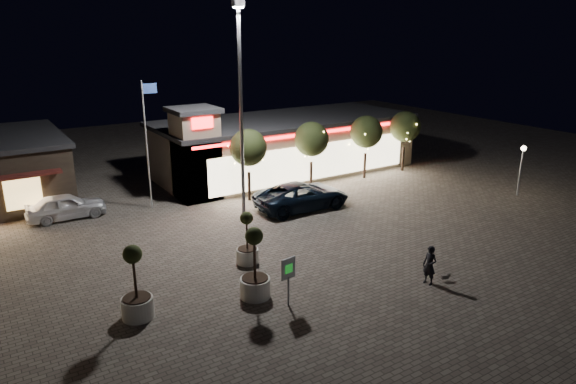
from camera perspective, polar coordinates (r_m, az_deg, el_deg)
ground at (r=23.72m, az=-0.07°, el=-9.69°), size 90.00×90.00×0.00m
retail_building at (r=40.46m, az=-0.74°, el=5.25°), size 20.40×8.40×6.10m
floodlight_pole at (r=29.27m, az=-5.26°, el=9.96°), size 0.60×0.40×12.38m
flagpole at (r=32.77m, az=-15.35°, el=6.20°), size 0.95×0.10×8.00m
lamp_post_east at (r=37.98m, az=24.55°, el=3.19°), size 0.36×0.36×3.48m
string_tree_a at (r=33.41m, az=-4.43°, el=4.91°), size 2.42×2.42×4.79m
string_tree_b at (r=35.98m, az=2.63°, el=5.86°), size 2.42×2.42×4.79m
string_tree_c at (r=39.02m, az=8.69°, el=6.61°), size 2.42×2.42×4.79m
string_tree_d at (r=41.73m, az=12.88°, el=7.08°), size 2.42×2.42×4.79m
pickup_truck at (r=32.41m, az=1.58°, el=-0.40°), size 6.25×3.06×1.71m
white_sedan at (r=33.49m, az=-23.44°, el=-1.45°), size 4.57×1.91×1.54m
pedestrian at (r=23.82m, az=15.46°, el=-7.85°), size 0.51×0.71×1.79m
dog at (r=24.55m, az=17.16°, el=-8.93°), size 0.45×0.24×0.24m
planter_left at (r=21.29m, az=-16.48°, el=-10.98°), size 1.26×1.26×3.09m
planter_mid at (r=21.93m, az=-3.70°, el=-9.28°), size 1.29×1.29×3.16m
planter_right at (r=25.06m, az=-4.55°, el=-6.13°), size 1.07×1.07×2.64m
valet_sign at (r=21.03m, az=0.04°, el=-8.93°), size 0.70×0.16×2.12m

